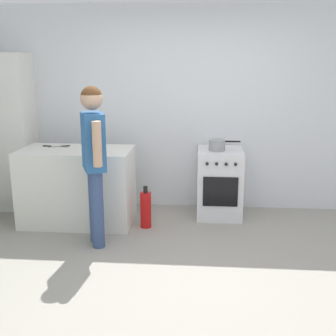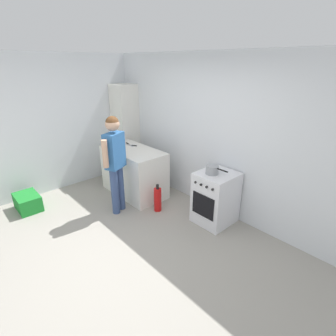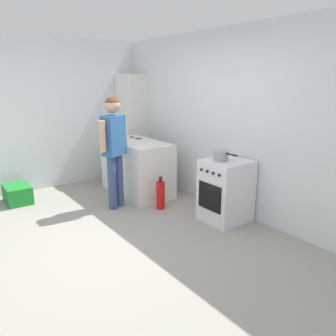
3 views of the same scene
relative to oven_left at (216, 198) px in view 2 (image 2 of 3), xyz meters
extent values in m
plane|color=gray|center=(-0.35, -1.58, -0.43)|extent=(8.00, 8.00, 0.00)
cube|color=silver|center=(-0.35, 0.37, 0.87)|extent=(6.00, 0.10, 2.60)
cube|color=silver|center=(-2.95, -1.18, 0.87)|extent=(0.10, 3.10, 2.60)
cube|color=silver|center=(-1.70, -0.38, 0.02)|extent=(1.30, 0.70, 0.90)
cube|color=silver|center=(0.00, 0.00, 0.00)|extent=(0.55, 0.60, 0.85)
cube|color=black|center=(0.00, -0.30, -0.03)|extent=(0.41, 0.01, 0.36)
cylinder|color=black|center=(-0.12, -0.12, 0.42)|extent=(0.18, 0.18, 0.01)
cylinder|color=black|center=(0.12, -0.12, 0.42)|extent=(0.18, 0.18, 0.01)
cylinder|color=black|center=(-0.12, 0.12, 0.42)|extent=(0.18, 0.18, 0.01)
cylinder|color=black|center=(0.12, 0.12, 0.42)|extent=(0.18, 0.18, 0.01)
cylinder|color=black|center=(-0.16, -0.31, 0.31)|extent=(0.04, 0.02, 0.04)
cylinder|color=black|center=(-0.05, -0.31, 0.31)|extent=(0.04, 0.02, 0.04)
cylinder|color=black|center=(0.05, -0.31, 0.31)|extent=(0.04, 0.02, 0.04)
cylinder|color=black|center=(0.16, -0.31, 0.31)|extent=(0.04, 0.02, 0.04)
cylinder|color=gray|center=(-0.05, -0.07, 0.49)|extent=(0.20, 0.20, 0.13)
cylinder|color=black|center=(0.14, -0.07, 0.54)|extent=(0.18, 0.02, 0.02)
cube|color=silver|center=(-1.93, -0.27, 0.48)|extent=(0.22, 0.07, 0.01)
cube|color=black|center=(-2.09, -0.24, 0.48)|extent=(0.11, 0.04, 0.01)
cube|color=silver|center=(-1.99, -0.28, 0.48)|extent=(0.14, 0.10, 0.01)
cube|color=black|center=(-1.87, -0.22, 0.48)|extent=(0.11, 0.07, 0.01)
cylinder|color=#384C7A|center=(-1.29, -1.06, -0.02)|extent=(0.13, 0.13, 0.82)
cylinder|color=#384C7A|center=(-1.36, -0.91, -0.02)|extent=(0.13, 0.13, 0.82)
cube|color=#2D609E|center=(-1.32, -0.99, 0.68)|extent=(0.32, 0.39, 0.58)
cylinder|color=tan|center=(-1.23, -1.21, 0.70)|extent=(0.09, 0.09, 0.44)
cylinder|color=tan|center=(-1.42, -0.77, 0.70)|extent=(0.09, 0.09, 0.44)
sphere|color=tan|center=(-1.32, -0.99, 1.11)|extent=(0.22, 0.22, 0.22)
sphere|color=brown|center=(-1.32, -0.99, 1.13)|extent=(0.21, 0.21, 0.21)
cylinder|color=red|center=(-0.87, -0.48, -0.22)|extent=(0.13, 0.13, 0.42)
cylinder|color=black|center=(-0.87, -0.48, 0.03)|extent=(0.05, 0.05, 0.08)
cube|color=#1E842D|center=(-2.44, -2.15, -0.29)|extent=(0.52, 0.36, 0.28)
cube|color=silver|center=(-2.65, 0.10, 0.57)|extent=(0.48, 0.44, 2.00)
camera|label=1|loc=(-0.24, -5.09, 1.47)|focal=45.00mm
camera|label=2|loc=(2.22, -3.03, 2.02)|focal=28.00mm
camera|label=3|loc=(2.93, -3.16, 1.47)|focal=35.00mm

